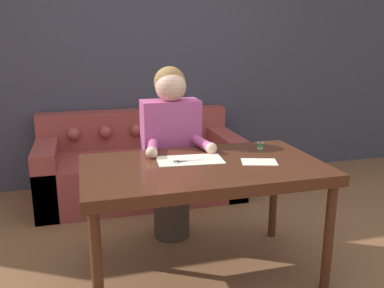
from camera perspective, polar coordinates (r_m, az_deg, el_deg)
The scene contains 9 objects.
ground_plane at distance 2.90m, azimuth 2.47°, elevation -17.21°, with size 16.00×16.00×0.00m, color brown.
wall_back at distance 4.39m, azimuth -5.45°, elevation 11.59°, with size 8.00×0.06×2.60m.
dining_table at distance 2.56m, azimuth 1.59°, elevation -4.41°, with size 1.50×0.86×0.77m.
couch at distance 4.08m, azimuth -7.34°, elevation -3.11°, with size 1.93×0.92×0.81m.
person at distance 3.08m, azimuth -2.94°, elevation -1.03°, with size 0.49×0.55×1.34m.
pattern_paper_main at distance 2.62m, azimuth -0.28°, elevation -2.25°, with size 0.44×0.27×0.00m.
pattern_paper_offcut at distance 2.61m, azimuth 9.41°, elevation -2.51°, with size 0.25×0.21×0.00m.
scissors at distance 2.58m, azimuth -1.20°, elevation -2.47°, with size 0.21×0.07×0.01m.
thread_spool at distance 2.93m, azimuth 9.55°, elevation -0.19°, with size 0.04×0.04×0.05m.
Camera 1 is at (-0.77, -2.34, 1.54)m, focal length 38.00 mm.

